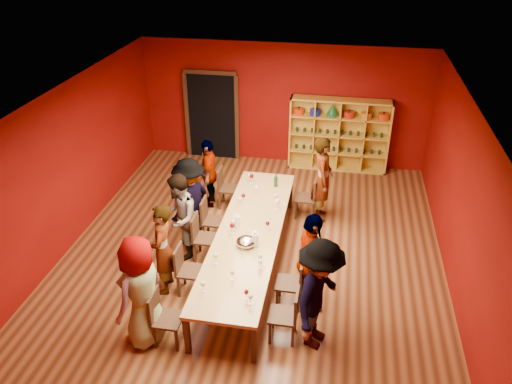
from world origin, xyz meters
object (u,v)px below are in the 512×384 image
at_px(chair_person_left_4, 225,186).
at_px(tasting_table, 249,234).
at_px(shelving_unit, 339,131).
at_px(person_left_3, 190,200).
at_px(chair_person_right_1, 294,281).
at_px(chair_person_right_0, 289,313).
at_px(wine_bottle, 276,182).
at_px(person_left_2, 179,217).
at_px(person_right_1, 311,263).
at_px(chair_person_left_1, 186,267).
at_px(chair_person_left_0, 162,315).
at_px(person_right_0, 319,295).
at_px(person_left_4, 209,173).
at_px(person_left_1, 163,249).
at_px(chair_person_left_2, 201,235).
at_px(person_right_4, 323,179).
at_px(chair_person_right_4, 309,196).
at_px(chair_person_left_3, 210,218).
at_px(spittoon_bowl, 246,242).
at_px(person_left_0, 141,292).

bearing_deg(chair_person_left_4, tasting_table, -65.53).
distance_m(shelving_unit, person_left_3, 4.50).
bearing_deg(chair_person_right_1, chair_person_left_4, 122.28).
bearing_deg(person_left_3, chair_person_right_0, 60.92).
xyz_separation_m(tasting_table, wine_bottle, (0.23, 1.71, 0.16)).
xyz_separation_m(person_left_2, person_left_3, (0.02, 0.60, 0.02)).
bearing_deg(person_right_1, chair_person_left_1, 74.56).
distance_m(chair_person_left_0, person_right_0, 2.31).
bearing_deg(person_left_4, chair_person_left_0, -3.42).
height_order(chair_person_left_0, person_right_0, person_right_0).
bearing_deg(chair_person_left_4, person_left_1, -97.35).
xyz_separation_m(chair_person_left_1, chair_person_left_4, (0.00, 2.86, 0.00)).
bearing_deg(chair_person_left_1, person_right_0, -18.76).
relative_size(chair_person_left_2, person_right_4, 0.49).
bearing_deg(chair_person_right_4, chair_person_right_1, -90.00).
relative_size(chair_person_right_1, chair_person_right_4, 1.00).
xyz_separation_m(chair_person_left_2, chair_person_right_4, (1.82, 1.79, 0.00)).
relative_size(chair_person_right_4, person_right_4, 0.49).
bearing_deg(person_left_4, shelving_unit, 122.73).
xyz_separation_m(tasting_table, person_left_2, (-1.30, 0.10, 0.14)).
xyz_separation_m(chair_person_left_4, chair_person_right_1, (1.82, -2.88, 0.00)).
relative_size(chair_person_right_0, person_right_0, 0.49).
height_order(chair_person_left_3, person_right_0, person_right_0).
height_order(chair_person_left_1, chair_person_right_0, same).
bearing_deg(person_right_0, chair_person_right_1, 46.37).
distance_m(shelving_unit, chair_person_right_4, 2.52).
bearing_deg(chair_person_left_3, person_right_0, -45.99).
bearing_deg(spittoon_bowl, person_left_3, 139.33).
xyz_separation_m(chair_person_right_0, wine_bottle, (-0.68, 3.33, 0.37)).
distance_m(person_left_0, person_right_1, 2.60).
distance_m(person_left_1, chair_person_left_3, 1.63).
xyz_separation_m(tasting_table, chair_person_right_4, (0.91, 1.89, -0.20)).
height_order(person_right_0, wine_bottle, person_right_0).
bearing_deg(chair_person_left_0, chair_person_left_3, 90.00).
xyz_separation_m(person_left_3, person_left_4, (0.02, 1.30, -0.09)).
bearing_deg(person_left_3, chair_person_left_4, -178.12).
height_order(person_left_2, chair_person_left_4, person_left_2).
distance_m(person_left_4, person_right_4, 2.42).
relative_size(person_left_3, person_right_1, 0.97).
bearing_deg(chair_person_right_4, chair_person_left_1, -123.46).
bearing_deg(person_right_4, person_left_0, 145.43).
height_order(tasting_table, chair_person_right_1, chair_person_right_1).
xyz_separation_m(person_left_3, person_right_0, (2.61, -2.32, 0.05)).
distance_m(chair_person_left_0, person_right_4, 4.43).
relative_size(chair_person_left_1, spittoon_bowl, 2.66).
relative_size(person_left_0, spittoon_bowl, 5.39).
bearing_deg(shelving_unit, person_left_1, -117.32).
distance_m(person_right_1, person_right_4, 2.77).
distance_m(chair_person_left_0, person_left_1, 1.24).
bearing_deg(tasting_table, chair_person_right_0, -60.71).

